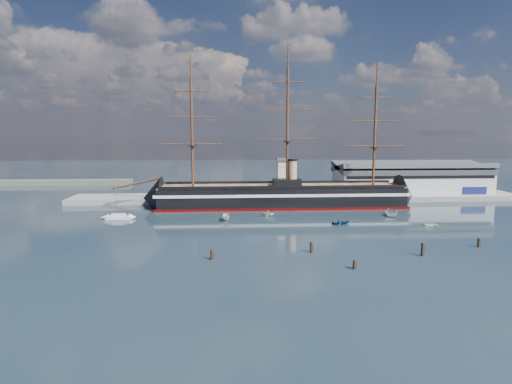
{
  "coord_description": "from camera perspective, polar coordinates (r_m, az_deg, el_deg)",
  "views": [
    {
      "loc": [
        -17.88,
        -93.57,
        26.74
      ],
      "look_at": [
        -9.84,
        35.0,
        9.0
      ],
      "focal_mm": 30.0,
      "sensor_mm": 36.0,
      "label": 1
    }
  ],
  "objects": [
    {
      "name": "motorboat_d",
      "position": [
        138.89,
        1.69,
        -3.26
      ],
      "size": [
        5.96,
        6.97,
        2.38
      ],
      "primitive_type": "imported",
      "rotation": [
        0.0,
        0.0,
        0.98
      ],
      "color": "silver",
      "rests_on": "ground"
    },
    {
      "name": "ground",
      "position": [
        137.39,
        3.97,
        -3.4
      ],
      "size": [
        600.0,
        600.0,
        0.0
      ],
      "primitive_type": "plane",
      "color": "black",
      "rests_on": "ground"
    },
    {
      "name": "warehouse",
      "position": [
        190.36,
        19.94,
        1.72
      ],
      "size": [
        63.0,
        21.0,
        11.6
      ],
      "color": "#B7BABC",
      "rests_on": "ground"
    },
    {
      "name": "warship",
      "position": [
        156.19,
        2.76,
        -0.53
      ],
      "size": [
        112.91,
        16.56,
        53.94
      ],
      "rotation": [
        0.0,
        0.0,
        0.0
      ],
      "color": "black",
      "rests_on": "ground"
    },
    {
      "name": "sailboat",
      "position": [
        141.05,
        -17.85,
        -3.14
      ],
      "size": [
        7.96,
        2.52,
        12.65
      ],
      "rotation": [
        0.0,
        0.0,
        0.02
      ],
      "color": "silver",
      "rests_on": "ground"
    },
    {
      "name": "quay_tower",
      "position": [
        168.73,
        3.55,
        2.05
      ],
      "size": [
        5.0,
        5.0,
        15.0
      ],
      "color": "silver",
      "rests_on": "ground"
    },
    {
      "name": "piling_near_left",
      "position": [
        92.67,
        -5.92,
        -8.97
      ],
      "size": [
        0.64,
        0.64,
        2.91
      ],
      "primitive_type": "cylinder",
      "color": "black",
      "rests_on": "ground"
    },
    {
      "name": "piling_extra",
      "position": [
        98.31,
        7.36,
        -8.01
      ],
      "size": [
        0.64,
        0.64,
        3.15
      ],
      "primitive_type": "cylinder",
      "color": "black",
      "rests_on": "ground"
    },
    {
      "name": "motorboat_c",
      "position": [
        146.72,
        17.72,
        -3.04
      ],
      "size": [
        6.59,
        2.78,
        2.58
      ],
      "primitive_type": "imported",
      "rotation": [
        0.0,
        0.0,
        0.06
      ],
      "color": "gray",
      "rests_on": "ground"
    },
    {
      "name": "motorboat_e",
      "position": [
        133.84,
        22.55,
        -4.29
      ],
      "size": [
        2.57,
        3.13,
        1.38
      ],
      "primitive_type": "imported",
      "rotation": [
        0.0,
        0.0,
        1.01
      ],
      "color": "white",
      "rests_on": "ground"
    },
    {
      "name": "piling_far_right",
      "position": [
        114.78,
        27.52,
        -6.54
      ],
      "size": [
        0.64,
        0.64,
        2.93
      ],
      "primitive_type": "cylinder",
      "color": "black",
      "rests_on": "ground"
    },
    {
      "name": "motorboat_f",
      "position": [
        144.38,
        17.6,
        -3.2
      ],
      "size": [
        5.99,
        4.28,
        2.26
      ],
      "primitive_type": "imported",
      "rotation": [
        0.0,
        0.0,
        0.44
      ],
      "color": "white",
      "rests_on": "ground"
    },
    {
      "name": "piling_near_mid",
      "position": [
        88.34,
        12.95,
        -9.98
      ],
      "size": [
        0.64,
        0.64,
        2.54
      ],
      "primitive_type": "cylinder",
      "color": "black",
      "rests_on": "ground"
    },
    {
      "name": "motorboat_a",
      "position": [
        132.15,
        -4.0,
        -3.85
      ],
      "size": [
        6.52,
        2.8,
        2.55
      ],
      "primitive_type": "imported",
      "rotation": [
        0.0,
        0.0,
        0.07
      ],
      "color": "silver",
      "rests_on": "ground"
    },
    {
      "name": "piling_near_right",
      "position": [
        101.78,
        21.26,
        -7.94
      ],
      "size": [
        0.64,
        0.64,
        3.63
      ],
      "primitive_type": "cylinder",
      "color": "black",
      "rests_on": "ground"
    },
    {
      "name": "motorboat_b",
      "position": [
        129.72,
        11.28,
        -4.21
      ],
      "size": [
        2.34,
        3.8,
        1.65
      ],
      "primitive_type": "imported",
      "rotation": [
        0.0,
        0.0,
        1.85
      ],
      "color": "navy",
      "rests_on": "ground"
    },
    {
      "name": "quay",
      "position": [
        173.92,
        5.69,
        -1.04
      ],
      "size": [
        180.0,
        18.0,
        2.0
      ],
      "primitive_type": "cube",
      "color": "slate",
      "rests_on": "ground"
    }
  ]
}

